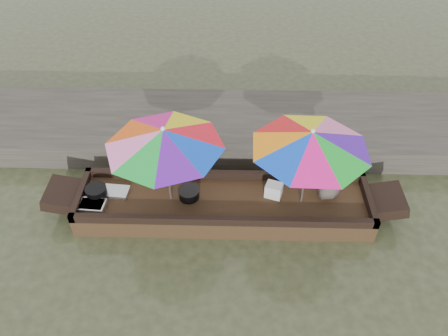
{
  "coord_description": "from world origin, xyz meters",
  "views": [
    {
      "loc": [
        0.14,
        -5.24,
        5.85
      ],
      "look_at": [
        0.0,
        0.1,
        1.0
      ],
      "focal_mm": 35.0,
      "sensor_mm": 36.0,
      "label": 1
    }
  ],
  "objects_px": {
    "cooking_pot": "(96,192)",
    "charcoal_grill": "(189,194)",
    "tray_scallop": "(116,192)",
    "umbrella_bow": "(167,165)",
    "vendor": "(332,173)",
    "supply_bag": "(274,190)",
    "umbrella_stern": "(307,168)",
    "tray_crayfish": "(92,206)",
    "boat_hull": "(224,206)"
  },
  "relations": [
    {
      "from": "cooking_pot",
      "to": "supply_bag",
      "type": "relative_size",
      "value": 1.31
    },
    {
      "from": "tray_crayfish",
      "to": "vendor",
      "type": "height_order",
      "value": "vendor"
    },
    {
      "from": "umbrella_stern",
      "to": "cooking_pot",
      "type": "bearing_deg",
      "value": 179.47
    },
    {
      "from": "tray_crayfish",
      "to": "tray_scallop",
      "type": "bearing_deg",
      "value": 47.22
    },
    {
      "from": "cooking_pot",
      "to": "vendor",
      "type": "bearing_deg",
      "value": 1.73
    },
    {
      "from": "cooking_pot",
      "to": "supply_bag",
      "type": "height_order",
      "value": "supply_bag"
    },
    {
      "from": "supply_bag",
      "to": "umbrella_stern",
      "type": "bearing_deg",
      "value": -14.63
    },
    {
      "from": "boat_hull",
      "to": "cooking_pot",
      "type": "relative_size",
      "value": 13.85
    },
    {
      "from": "vendor",
      "to": "cooking_pot",
      "type": "bearing_deg",
      "value": -20.94
    },
    {
      "from": "charcoal_grill",
      "to": "supply_bag",
      "type": "bearing_deg",
      "value": 2.99
    },
    {
      "from": "tray_scallop",
      "to": "umbrella_stern",
      "type": "distance_m",
      "value": 3.33
    },
    {
      "from": "cooking_pot",
      "to": "tray_scallop",
      "type": "height_order",
      "value": "cooking_pot"
    },
    {
      "from": "cooking_pot",
      "to": "charcoal_grill",
      "type": "bearing_deg",
      "value": 0.49
    },
    {
      "from": "tray_scallop",
      "to": "charcoal_grill",
      "type": "relative_size",
      "value": 1.25
    },
    {
      "from": "vendor",
      "to": "umbrella_bow",
      "type": "relative_size",
      "value": 0.56
    },
    {
      "from": "vendor",
      "to": "umbrella_bow",
      "type": "distance_m",
      "value": 2.74
    },
    {
      "from": "tray_crayfish",
      "to": "umbrella_bow",
      "type": "relative_size",
      "value": 0.23
    },
    {
      "from": "boat_hull",
      "to": "tray_crayfish",
      "type": "relative_size",
      "value": 11.34
    },
    {
      "from": "tray_crayfish",
      "to": "charcoal_grill",
      "type": "xyz_separation_m",
      "value": [
        1.63,
        0.29,
        0.04
      ]
    },
    {
      "from": "charcoal_grill",
      "to": "umbrella_stern",
      "type": "relative_size",
      "value": 0.19
    },
    {
      "from": "tray_crayfish",
      "to": "supply_bag",
      "type": "height_order",
      "value": "supply_bag"
    },
    {
      "from": "cooking_pot",
      "to": "umbrella_bow",
      "type": "xyz_separation_m",
      "value": [
        1.3,
        -0.03,
        0.68
      ]
    },
    {
      "from": "cooking_pot",
      "to": "tray_scallop",
      "type": "xyz_separation_m",
      "value": [
        0.31,
        0.08,
        -0.07
      ]
    },
    {
      "from": "supply_bag",
      "to": "umbrella_stern",
      "type": "relative_size",
      "value": 0.15
    },
    {
      "from": "charcoal_grill",
      "to": "tray_scallop",
      "type": "bearing_deg",
      "value": 177.05
    },
    {
      "from": "tray_scallop",
      "to": "charcoal_grill",
      "type": "distance_m",
      "value": 1.3
    },
    {
      "from": "cooking_pot",
      "to": "vendor",
      "type": "height_order",
      "value": "vendor"
    },
    {
      "from": "boat_hull",
      "to": "cooking_pot",
      "type": "xyz_separation_m",
      "value": [
        -2.22,
        0.03,
        0.27
      ]
    },
    {
      "from": "tray_scallop",
      "to": "umbrella_bow",
      "type": "bearing_deg",
      "value": -6.59
    },
    {
      "from": "charcoal_grill",
      "to": "vendor",
      "type": "height_order",
      "value": "vendor"
    },
    {
      "from": "cooking_pot",
      "to": "charcoal_grill",
      "type": "xyz_separation_m",
      "value": [
        1.61,
        0.01,
        -0.01
      ]
    },
    {
      "from": "supply_bag",
      "to": "umbrella_stern",
      "type": "height_order",
      "value": "umbrella_stern"
    },
    {
      "from": "tray_crayfish",
      "to": "charcoal_grill",
      "type": "distance_m",
      "value": 1.65
    },
    {
      "from": "tray_crayfish",
      "to": "umbrella_stern",
      "type": "height_order",
      "value": "umbrella_stern"
    },
    {
      "from": "boat_hull",
      "to": "umbrella_stern",
      "type": "distance_m",
      "value": 1.64
    },
    {
      "from": "charcoal_grill",
      "to": "supply_bag",
      "type": "xyz_separation_m",
      "value": [
        1.47,
        0.08,
        0.05
      ]
    },
    {
      "from": "boat_hull",
      "to": "tray_scallop",
      "type": "xyz_separation_m",
      "value": [
        -1.91,
        0.11,
        0.21
      ]
    },
    {
      "from": "cooking_pot",
      "to": "tray_crayfish",
      "type": "height_order",
      "value": "cooking_pot"
    },
    {
      "from": "cooking_pot",
      "to": "charcoal_grill",
      "type": "distance_m",
      "value": 1.61
    },
    {
      "from": "cooking_pot",
      "to": "umbrella_stern",
      "type": "height_order",
      "value": "umbrella_stern"
    },
    {
      "from": "supply_bag",
      "to": "vendor",
      "type": "relative_size",
      "value": 0.26
    },
    {
      "from": "vendor",
      "to": "supply_bag",
      "type": "bearing_deg",
      "value": -20.78
    },
    {
      "from": "boat_hull",
      "to": "vendor",
      "type": "bearing_deg",
      "value": 4.9
    },
    {
      "from": "umbrella_bow",
      "to": "umbrella_stern",
      "type": "distance_m",
      "value": 2.26
    },
    {
      "from": "vendor",
      "to": "umbrella_stern",
      "type": "xyz_separation_m",
      "value": [
        -0.47,
        -0.15,
        0.24
      ]
    },
    {
      "from": "tray_crayfish",
      "to": "boat_hull",
      "type": "bearing_deg",
      "value": 6.15
    },
    {
      "from": "charcoal_grill",
      "to": "umbrella_bow",
      "type": "bearing_deg",
      "value": -171.47
    },
    {
      "from": "cooking_pot",
      "to": "vendor",
      "type": "xyz_separation_m",
      "value": [
        4.03,
        0.12,
        0.44
      ]
    },
    {
      "from": "vendor",
      "to": "tray_crayfish",
      "type": "bearing_deg",
      "value": -17.09
    },
    {
      "from": "tray_crayfish",
      "to": "vendor",
      "type": "distance_m",
      "value": 4.09
    }
  ]
}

